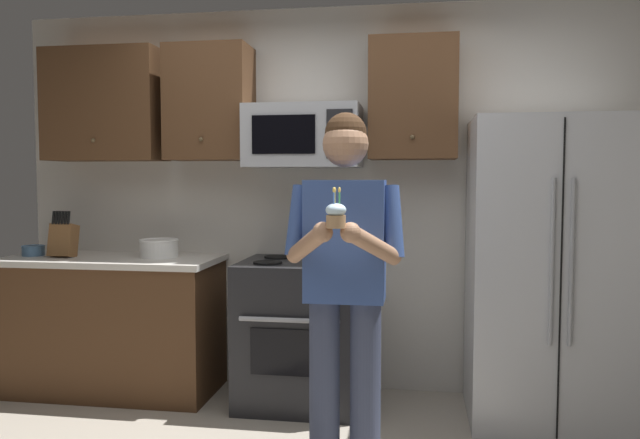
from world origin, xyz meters
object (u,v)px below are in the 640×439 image
at_px(microwave, 304,136).
at_px(refrigerator, 547,271).
at_px(oven_range, 301,332).
at_px(person, 345,273).
at_px(bowl_large_white, 159,248).
at_px(bowl_small_colored, 33,250).
at_px(knife_block, 63,240).
at_px(cupcake, 336,215).

bearing_deg(microwave, refrigerator, -6.03).
height_order(oven_range, person, person).
height_order(refrigerator, bowl_large_white, refrigerator).
height_order(microwave, bowl_large_white, microwave).
distance_m(oven_range, bowl_small_colored, 1.93).
bearing_deg(refrigerator, microwave, 173.97).
distance_m(knife_block, cupcake, 2.37).
distance_m(oven_range, refrigerator, 1.56).
xyz_separation_m(refrigerator, knife_block, (-3.12, 0.01, 0.14)).
bearing_deg(microwave, knife_block, -174.75).
relative_size(refrigerator, knife_block, 5.63).
bearing_deg(oven_range, microwave, 89.98).
bearing_deg(cupcake, oven_range, 107.47).
bearing_deg(bowl_small_colored, knife_block, -5.87).
bearing_deg(microwave, cupcake, -73.96).
height_order(bowl_large_white, cupcake, cupcake).
height_order(oven_range, cupcake, cupcake).
bearing_deg(oven_range, bowl_large_white, 176.69).
height_order(oven_range, bowl_large_white, bowl_large_white).
relative_size(knife_block, person, 0.18).
bearing_deg(person, bowl_small_colored, 157.77).
bearing_deg(refrigerator, knife_block, 179.83).
height_order(bowl_large_white, bowl_small_colored, bowl_large_white).
xyz_separation_m(bowl_large_white, bowl_small_colored, (-0.88, -0.06, -0.03)).
relative_size(oven_range, microwave, 1.26).
bearing_deg(bowl_large_white, oven_range, -3.31).
relative_size(microwave, person, 0.42).
height_order(oven_range, bowl_small_colored, bowl_small_colored).
height_order(microwave, refrigerator, microwave).
xyz_separation_m(microwave, refrigerator, (1.50, -0.16, -0.82)).
relative_size(microwave, refrigerator, 0.41).
relative_size(microwave, knife_block, 2.31).
height_order(microwave, person, microwave).
distance_m(bowl_small_colored, person, 2.44).
xyz_separation_m(knife_block, person, (2.02, -0.90, -0.04)).
relative_size(bowl_large_white, bowl_small_colored, 1.73).
bearing_deg(bowl_small_colored, person, -22.23).
relative_size(bowl_small_colored, cupcake, 0.87).
bearing_deg(bowl_small_colored, bowl_large_white, 3.99).
distance_m(bowl_large_white, cupcake, 1.93).
distance_m(oven_range, microwave, 1.26).
relative_size(refrigerator, person, 1.02).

